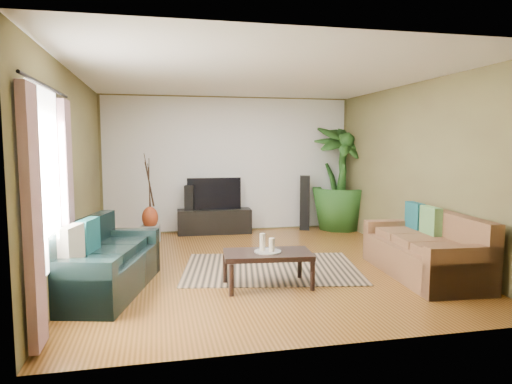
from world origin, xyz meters
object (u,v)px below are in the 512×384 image
object	(u,v)px
sofa_left	(107,257)
speaker_left	(190,210)
potted_plant	(340,178)
vase	(150,218)
side_table	(124,249)
sofa_right	(423,244)
coffee_table	(268,269)
television	(214,194)
tv_stand	(214,221)
pedestal	(150,234)
speaker_right	(305,203)

from	to	relation	value
sofa_left	speaker_left	xyz separation A→B (m)	(1.21, 3.30, 0.06)
potted_plant	vase	size ratio (longest dim) A/B	5.39
vase	side_table	size ratio (longest dim) A/B	0.76
sofa_right	speaker_left	xyz separation A→B (m)	(-2.84, 3.48, 0.06)
potted_plant	vase	xyz separation A→B (m)	(-3.81, -0.53, -0.62)
coffee_table	television	distance (m)	3.58
coffee_table	sofa_right	bearing A→B (deg)	6.70
sofa_right	side_table	world-z (taller)	sofa_right
television	coffee_table	bearing A→B (deg)	-86.33
sofa_right	television	distance (m)	4.23
tv_stand	coffee_table	bearing A→B (deg)	-83.95
side_table	pedestal	bearing A→B (deg)	77.66
tv_stand	sofa_right	bearing A→B (deg)	-53.40
sofa_left	tv_stand	size ratio (longest dim) A/B	1.29
speaker_left	sofa_right	bearing A→B (deg)	-31.64
coffee_table	speaker_left	distance (m)	3.60
sofa_right	tv_stand	xyz separation A→B (m)	(-2.37, 3.48, -0.19)
tv_stand	television	size ratio (longest dim) A/B	1.36
coffee_table	pedestal	world-z (taller)	coffee_table
pedestal	vase	world-z (taller)	vase
speaker_right	potted_plant	world-z (taller)	potted_plant
potted_plant	speaker_right	bearing A→B (deg)	172.80
potted_plant	pedestal	world-z (taller)	potted_plant
speaker_right	sofa_right	bearing A→B (deg)	-63.41
sofa_right	coffee_table	size ratio (longest dim) A/B	1.85
tv_stand	speaker_right	world-z (taller)	speaker_right
speaker_right	side_table	bearing A→B (deg)	-129.17
vase	side_table	world-z (taller)	vase
potted_plant	vase	distance (m)	3.90
pedestal	vase	bearing A→B (deg)	0.00
television	pedestal	bearing A→B (deg)	-153.15
coffee_table	television	world-z (taller)	television
speaker_left	vase	xyz separation A→B (m)	(-0.75, -0.62, -0.03)
sofa_left	coffee_table	xyz separation A→B (m)	(1.91, -0.22, -0.21)
speaker_right	vase	xyz separation A→B (m)	(-3.09, -0.62, -0.10)
potted_plant	pedestal	xyz separation A→B (m)	(-3.81, -0.53, -0.91)
potted_plant	side_table	distance (m)	4.72
television	pedestal	xyz separation A→B (m)	(-1.22, -0.62, -0.64)
tv_stand	speaker_right	distance (m)	1.89
speaker_left	potted_plant	size ratio (longest dim) A/B	0.45
potted_plant	side_table	size ratio (longest dim) A/B	4.10
sofa_right	sofa_left	bearing A→B (deg)	-88.63
speaker_left	vase	size ratio (longest dim) A/B	2.43
speaker_right	television	bearing A→B (deg)	-161.63
sofa_right	vase	distance (m)	4.59
sofa_left	vase	distance (m)	2.72
sofa_left	pedestal	xyz separation A→B (m)	(0.46, 2.68, -0.27)
speaker_left	potted_plant	bearing A→B (deg)	17.43
coffee_table	vase	bearing A→B (deg)	122.17
side_table	sofa_left	bearing A→B (deg)	-96.14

